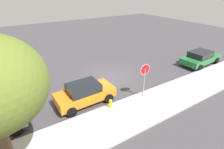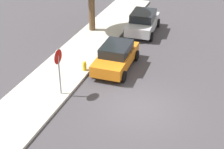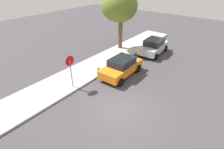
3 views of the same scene
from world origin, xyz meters
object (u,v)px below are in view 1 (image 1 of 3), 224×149
(stop_sign, at_px, (145,75))
(fire_hydrant, at_px, (110,104))
(parked_car_green, at_px, (200,58))
(parked_car_orange, at_px, (85,93))

(stop_sign, xyz_separation_m, fire_hydrant, (2.65, -0.14, -1.44))
(fire_hydrant, bearing_deg, parked_car_green, -173.22)
(parked_car_green, xyz_separation_m, fire_hydrant, (11.66, 1.39, -0.37))
(stop_sign, relative_size, parked_car_green, 0.56)
(stop_sign, height_order, fire_hydrant, stop_sign)
(stop_sign, bearing_deg, parked_car_orange, -23.73)
(stop_sign, xyz_separation_m, parked_car_orange, (3.76, -1.65, -1.04))
(stop_sign, distance_m, parked_car_green, 9.20)
(parked_car_orange, height_order, parked_car_green, parked_car_orange)
(parked_car_orange, bearing_deg, stop_sign, 156.27)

